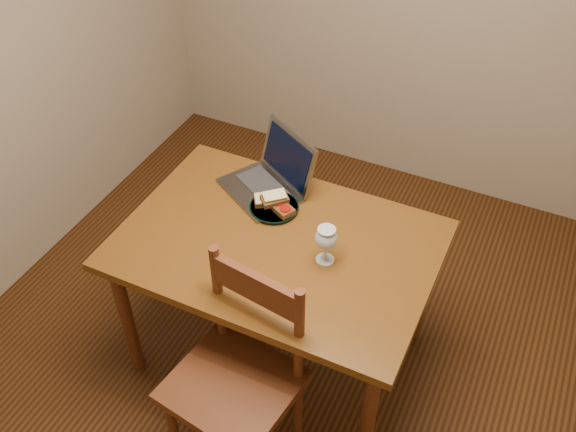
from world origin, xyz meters
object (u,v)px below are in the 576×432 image
at_px(table, 278,256).
at_px(chair, 236,372).
at_px(plate, 274,208).
at_px(laptop, 273,175).
at_px(milk_glass, 326,245).

relative_size(table, chair, 2.52).
xyz_separation_m(table, plate, (-0.10, 0.17, 0.09)).
bearing_deg(laptop, milk_glass, -9.49).
distance_m(milk_glass, laptop, 0.52).
xyz_separation_m(plate, milk_glass, (0.32, -0.19, 0.08)).
distance_m(table, laptop, 0.39).
bearing_deg(table, plate, 120.15).
bearing_deg(laptop, chair, -43.01).
height_order(milk_glass, laptop, laptop).
xyz_separation_m(plate, laptop, (-0.08, 0.14, 0.06)).
relative_size(table, plate, 5.99).
relative_size(table, laptop, 2.80).
xyz_separation_m(table, chair, (0.07, -0.51, -0.12)).
bearing_deg(laptop, plate, -31.61).
relative_size(milk_glass, laptop, 0.37).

